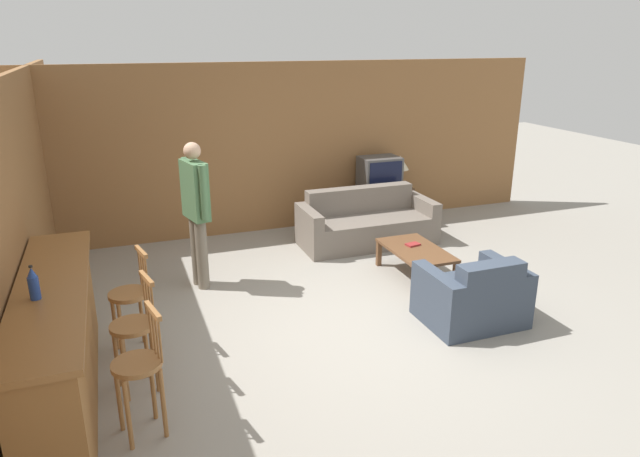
% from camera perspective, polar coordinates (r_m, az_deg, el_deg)
% --- Properties ---
extents(ground_plane, '(24.00, 24.00, 0.00)m').
position_cam_1_polar(ground_plane, '(6.22, 3.45, -9.64)').
color(ground_plane, gray).
extents(wall_back, '(9.40, 0.08, 2.60)m').
position_cam_1_polar(wall_back, '(8.93, -5.44, 7.93)').
color(wall_back, olive).
rests_on(wall_back, ground_plane).
extents(wall_left, '(0.08, 8.49, 2.60)m').
position_cam_1_polar(wall_left, '(6.52, -27.61, 1.88)').
color(wall_left, olive).
rests_on(wall_left, ground_plane).
extents(bar_counter, '(0.55, 2.74, 1.06)m').
position_cam_1_polar(bar_counter, '(5.24, -24.59, -10.55)').
color(bar_counter, brown).
rests_on(bar_counter, ground_plane).
extents(bar_chair_near, '(0.45, 0.45, 1.04)m').
position_cam_1_polar(bar_chair_near, '(4.63, -17.58, -13.52)').
color(bar_chair_near, '#996638').
rests_on(bar_chair_near, ground_plane).
extents(bar_chair_mid, '(0.45, 0.45, 1.04)m').
position_cam_1_polar(bar_chair_mid, '(5.19, -18.02, -9.90)').
color(bar_chair_mid, '#996638').
rests_on(bar_chair_mid, ground_plane).
extents(bar_chair_far, '(0.45, 0.45, 1.04)m').
position_cam_1_polar(bar_chair_far, '(5.79, -18.38, -6.86)').
color(bar_chair_far, '#996638').
rests_on(bar_chair_far, ground_plane).
extents(couch_far, '(2.00, 0.85, 0.80)m').
position_cam_1_polar(couch_far, '(8.52, 4.63, 0.42)').
color(couch_far, '#70665B').
rests_on(couch_far, ground_plane).
extents(armchair_near, '(1.03, 0.81, 0.78)m').
position_cam_1_polar(armchair_near, '(6.37, 15.04, -6.65)').
color(armchair_near, '#384251').
rests_on(armchair_near, ground_plane).
extents(coffee_table, '(0.63, 1.09, 0.38)m').
position_cam_1_polar(coffee_table, '(7.38, 9.57, -2.38)').
color(coffee_table, brown).
rests_on(coffee_table, ground_plane).
extents(tv_unit, '(1.07, 0.46, 0.61)m').
position_cam_1_polar(tv_unit, '(9.42, 5.84, 2.25)').
color(tv_unit, '#513823').
rests_on(tv_unit, ground_plane).
extents(tv, '(0.63, 0.47, 0.51)m').
position_cam_1_polar(tv, '(9.28, 5.96, 5.57)').
color(tv, '#4C4C4C').
rests_on(tv, tv_unit).
extents(bottle, '(0.08, 0.08, 0.27)m').
position_cam_1_polar(bottle, '(4.79, -26.73, -4.97)').
color(bottle, '#234293').
rests_on(bottle, bar_counter).
extents(book_on_table, '(0.19, 0.15, 0.02)m').
position_cam_1_polar(book_on_table, '(7.48, 9.27, -1.58)').
color(book_on_table, maroon).
rests_on(book_on_table, coffee_table).
extents(table_lamp, '(0.30, 0.30, 0.51)m').
position_cam_1_polar(table_lamp, '(9.42, 7.99, 6.47)').
color(table_lamp, brown).
rests_on(table_lamp, tv_unit).
extents(person_by_window, '(0.29, 0.58, 1.80)m').
position_cam_1_polar(person_by_window, '(6.95, -12.29, 2.10)').
color(person_by_window, '#756B5B').
rests_on(person_by_window, ground_plane).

